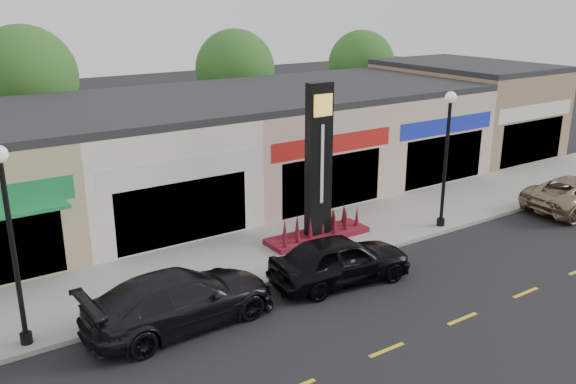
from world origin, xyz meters
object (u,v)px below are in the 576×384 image
Objects in this scene: lamp_east_near at (447,146)px; pylon_sign at (318,186)px; car_black_sedan at (340,260)px; lamp_west_near at (10,228)px; car_dark_sedan at (181,299)px.

pylon_sign is (-5.00, 1.70, -1.20)m from lamp_east_near.
pylon_sign is 1.25× the size of car_black_sedan.
car_black_sedan is (-1.49, -3.27, -1.46)m from pylon_sign.
lamp_west_near is 0.97× the size of car_dark_sedan.
lamp_east_near is (16.00, 0.00, 0.00)m from lamp_west_near.
car_dark_sedan is at bearing 92.55° from car_black_sedan.
car_dark_sedan is 5.54m from car_black_sedan.
lamp_east_near reaches higher than car_black_sedan.
lamp_west_near is 11.19m from pylon_sign.
car_black_sedan is (5.52, -0.37, -0.00)m from car_dark_sedan.
pylon_sign is 1.06× the size of car_dark_sedan.
lamp_west_near reaches higher than car_black_sedan.
car_black_sedan is at bearing -9.37° from lamp_west_near.
pylon_sign reaches higher than car_dark_sedan.
lamp_east_near is 0.97× the size of car_dark_sedan.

